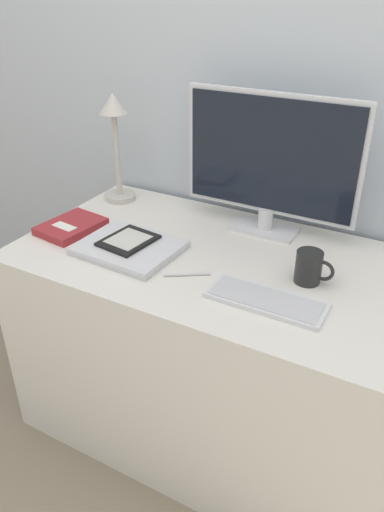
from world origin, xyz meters
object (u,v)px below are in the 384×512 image
object	(u,v)px
ereader	(128,240)
notebook	(71,226)
laptop	(129,248)
desk_lamp	(115,135)
keyboard	(266,300)
monitor	(270,161)
coffee_mug	(309,267)
pen	(187,274)

from	to	relation	value
ereader	notebook	distance (m)	0.24
laptop	desk_lamp	world-z (taller)	desk_lamp
keyboard	laptop	xyz separation A→B (m)	(-0.47, 0.05, 0.01)
keyboard	notebook	xyz separation A→B (m)	(-0.72, 0.08, 0.01)
monitor	coffee_mug	bearing A→B (deg)	-46.77
keyboard	notebook	size ratio (longest dim) A/B	1.41
desk_lamp	coffee_mug	size ratio (longest dim) A/B	3.61
ereader	desk_lamp	size ratio (longest dim) A/B	0.45
desk_lamp	notebook	world-z (taller)	desk_lamp
laptop	notebook	world-z (taller)	notebook
monitor	laptop	distance (m)	0.51
laptop	ereader	size ratio (longest dim) A/B	1.72
monitor	laptop	xyz separation A→B (m)	(-0.31, -0.33, -0.23)
monitor	keyboard	xyz separation A→B (m)	(0.16, -0.38, -0.23)
ereader	notebook	xyz separation A→B (m)	(-0.24, 0.01, -0.02)
desk_lamp	coffee_mug	distance (m)	0.85
monitor	keyboard	world-z (taller)	monitor
laptop	coffee_mug	distance (m)	0.54
ereader	desk_lamp	bearing A→B (deg)	129.76
keyboard	desk_lamp	xyz separation A→B (m)	(-0.73, 0.37, 0.24)
ereader	notebook	size ratio (longest dim) A/B	0.80
monitor	desk_lamp	distance (m)	0.57
pen	laptop	bearing A→B (deg)	169.94
monitor	coffee_mug	size ratio (longest dim) A/B	5.24
laptop	desk_lamp	size ratio (longest dim) A/B	0.78
desk_lamp	ereader	bearing A→B (deg)	-50.24
coffee_mug	notebook	bearing A→B (deg)	-175.01
notebook	monitor	bearing A→B (deg)	28.42
desk_lamp	notebook	distance (m)	0.37
monitor	pen	size ratio (longest dim) A/B	4.85
laptop	ereader	world-z (taller)	ereader
ereader	coffee_mug	size ratio (longest dim) A/B	1.64
ereader	notebook	world-z (taller)	ereader
desk_lamp	keyboard	bearing A→B (deg)	-26.93
coffee_mug	monitor	bearing A→B (deg)	133.23
keyboard	ereader	xyz separation A→B (m)	(-0.48, 0.07, 0.02)
desk_lamp	notebook	size ratio (longest dim) A/B	1.77
monitor	ereader	bearing A→B (deg)	-135.25
monitor	desk_lamp	size ratio (longest dim) A/B	1.45
monitor	notebook	world-z (taller)	monitor
keyboard	coffee_mug	xyz separation A→B (m)	(0.06, 0.15, 0.04)
keyboard	desk_lamp	world-z (taller)	desk_lamp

